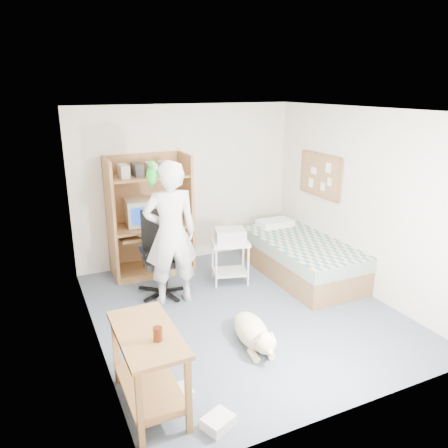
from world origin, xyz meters
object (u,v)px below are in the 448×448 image
side_desk (148,358)px  office_chair (162,265)px  bed (301,257)px  printer_cart (230,255)px  person (171,234)px  dog (253,332)px  computer_hutch (150,220)px

side_desk → office_chair: bearing=70.0°
side_desk → bed: bearing=32.5°
office_chair → printer_cart: office_chair is taller
bed → office_chair: (-2.07, 0.33, 0.12)m
office_chair → person: (0.04, -0.31, 0.54)m
bed → person: (-2.03, 0.02, 0.66)m
office_chair → dog: 1.79m
bed → side_desk: (-2.85, -1.82, 0.21)m
bed → office_chair: size_ratio=1.77×
person → bed: bearing=-174.9°
dog → printer_cart: 1.70m
person → dog: size_ratio=1.87×
side_desk → printer_cart: size_ratio=1.58×
computer_hutch → bed: (2.00, -1.12, -0.53)m
person → printer_cart: bearing=-161.4°
office_chair → printer_cart: 1.00m
printer_cart → person: bearing=-151.5°
person → dog: (0.47, -1.39, -0.78)m
bed → printer_cart: 1.11m
printer_cart → computer_hutch: bearing=151.8°
dog → computer_hutch: bearing=106.6°
office_chair → person: bearing=-76.4°
computer_hutch → side_desk: (-0.85, -2.94, -0.33)m
computer_hutch → office_chair: computer_hutch is taller
side_desk → printer_cart: bearing=49.2°
printer_cart → office_chair: bearing=-169.7°
dog → printer_cart: bearing=79.9°
computer_hutch → dog: (0.44, -2.49, -0.65)m
office_chair → dog: office_chair is taller
dog → printer_cart: (0.49, 1.61, 0.25)m
bed → office_chair: 2.10m
bed → dog: size_ratio=1.98×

